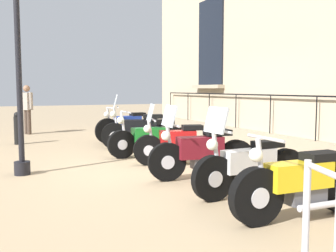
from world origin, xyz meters
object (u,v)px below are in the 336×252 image
at_px(motorcycle_black, 140,131).
at_px(motorcycle_red, 179,144).
at_px(motorcycle_green, 152,139).
at_px(motorcycle_maroon, 201,153).
at_px(lamppost, 18,58).
at_px(motorcycle_yellow, 301,184).
at_px(bollard, 18,128).
at_px(pedestrian_standing, 27,107).
at_px(motorcycle_blue, 129,126).
at_px(motorcycle_white, 250,167).

relative_size(motorcycle_black, motorcycle_red, 1.08).
bearing_deg(motorcycle_black, motorcycle_green, 82.66).
height_order(motorcycle_maroon, lamppost, lamppost).
height_order(motorcycle_yellow, bollard, motorcycle_yellow).
distance_m(motorcycle_maroon, lamppost, 3.60).
height_order(motorcycle_green, motorcycle_maroon, motorcycle_maroon).
bearing_deg(pedestrian_standing, motorcycle_yellow, 102.78).
height_order(motorcycle_blue, lamppost, lamppost).
xyz_separation_m(motorcycle_black, lamppost, (2.99, 2.11, 1.62)).
height_order(motorcycle_maroon, motorcycle_yellow, motorcycle_maroon).
distance_m(motorcycle_maroon, motorcycle_yellow, 2.30).
distance_m(motorcycle_green, pedestrian_standing, 6.22).
distance_m(motorcycle_blue, motorcycle_black, 1.22).
height_order(motorcycle_black, motorcycle_red, motorcycle_black).
bearing_deg(motorcycle_yellow, pedestrian_standing, -77.22).
distance_m(motorcycle_green, motorcycle_maroon, 2.44).
height_order(motorcycle_white, lamppost, lamppost).
height_order(motorcycle_red, bollard, motorcycle_red).
bearing_deg(motorcycle_maroon, motorcycle_black, -92.86).
bearing_deg(motorcycle_maroon, motorcycle_yellow, 92.53).
distance_m(motorcycle_red, motorcycle_yellow, 3.62).
distance_m(motorcycle_white, motorcycle_yellow, 1.08).
height_order(motorcycle_blue, motorcycle_black, motorcycle_black).
xyz_separation_m(motorcycle_blue, motorcycle_green, (0.25, 2.44, -0.05)).
bearing_deg(motorcycle_black, motorcycle_yellow, 89.22).
bearing_deg(motorcycle_black, motorcycle_blue, -94.11).
xyz_separation_m(motorcycle_blue, motorcycle_yellow, (0.17, 7.18, -0.05)).
distance_m(motorcycle_red, lamppost, 3.43).
distance_m(lamppost, bollard, 4.45).
bearing_deg(motorcycle_yellow, motorcycle_black, -90.78).
xyz_separation_m(bollard, pedestrian_standing, (-0.43, -2.50, 0.48)).
bearing_deg(motorcycle_red, motorcycle_yellow, 88.65).
xyz_separation_m(motorcycle_green, motorcycle_white, (-0.12, 3.66, 0.02)).
distance_m(motorcycle_green, lamppost, 3.41).
bearing_deg(lamppost, pedestrian_standing, -94.55).
xyz_separation_m(motorcycle_black, motorcycle_yellow, (0.08, 5.96, -0.04)).
height_order(motorcycle_blue, motorcycle_maroon, motorcycle_maroon).
height_order(bollard, pedestrian_standing, pedestrian_standing).
relative_size(lamppost, pedestrian_standing, 2.42).
bearing_deg(motorcycle_white, bollard, -67.60).
height_order(motorcycle_green, bollard, motorcycle_green).
bearing_deg(motorcycle_white, pedestrian_standing, -75.55).
bearing_deg(motorcycle_blue, bollard, -15.26).
bearing_deg(motorcycle_black, motorcycle_maroon, 87.14).
bearing_deg(motorcycle_white, motorcycle_blue, -91.17).
distance_m(motorcycle_black, motorcycle_white, 4.88).
relative_size(motorcycle_yellow, pedestrian_standing, 1.17).
relative_size(motorcycle_green, motorcycle_white, 1.06).
bearing_deg(lamppost, motorcycle_yellow, 127.04).
bearing_deg(motorcycle_red, motorcycle_white, 89.08).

